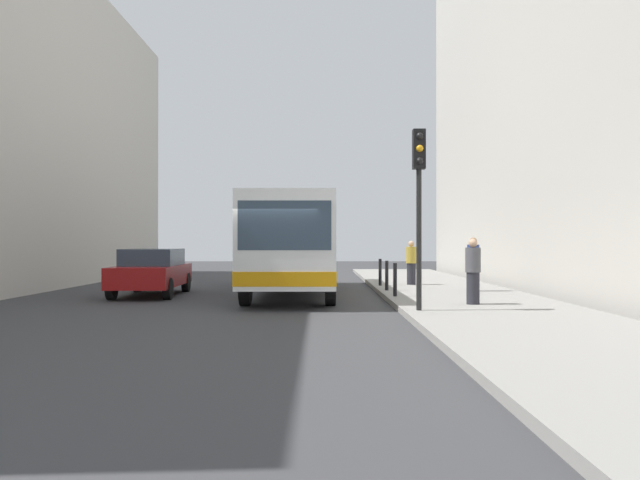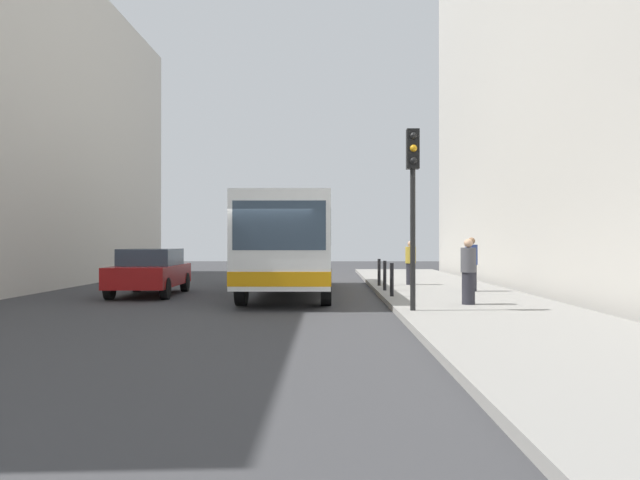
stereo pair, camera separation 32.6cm
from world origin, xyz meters
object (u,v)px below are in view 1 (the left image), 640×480
Objects in this scene: car_beside_bus at (149,271)px; bus at (291,241)px; bollard_near at (392,280)px; pedestrian_far_sidewalk at (408,263)px; bollard_far at (377,272)px; pedestrian_near_signal at (470,272)px; pedestrian_mid_sidewalk at (470,264)px; bollard_mid at (384,275)px; traffic_light at (416,184)px.

bus is at bearing -172.56° from car_beside_bus.
bollard_near is 0.60× the size of pedestrian_far_sidewalk.
bollard_far is 6.95m from pedestrian_near_signal.
car_beside_bus is 2.63× the size of pedestrian_mid_sidewalk.
car_beside_bus is at bearing -162.37° from bollard_far.
bollard_near is (3.00, -2.82, -1.10)m from bus.
pedestrian_far_sidewalk is (1.18, 2.72, 0.32)m from bollard_mid.
pedestrian_far_sidewalk is (4.18, 2.13, -0.79)m from bus.
bollard_mid is 0.56× the size of pedestrian_mid_sidewalk.
pedestrian_far_sidewalk is at bearing -163.67° from car_beside_bus.
pedestrian_mid_sidewalk reaches higher than car_beside_bus.
pedestrian_mid_sidewalk reaches higher than pedestrian_near_signal.
pedestrian_near_signal is at bearing -69.77° from bollard_mid.
bollard_near is 1.00× the size of bollard_far.
pedestrian_near_signal is 1.02× the size of pedestrian_far_sidewalk.
bollard_mid is 4.83m from pedestrian_near_signal.
bollard_far is at bearing 90.00° from bollard_mid.
pedestrian_near_signal reaches higher than car_beside_bus.
bollard_near and bollard_far have the same top height.
pedestrian_mid_sidewalk is (2.70, -0.30, 0.37)m from bollard_mid.
bollard_mid is at bearing 179.19° from car_beside_bus.
pedestrian_near_signal is at bearing -76.13° from bollard_far.
car_beside_bus is 7.50m from bollard_mid.
traffic_light is 2.94m from pedestrian_near_signal.
pedestrian_mid_sidewalk is (2.70, 1.92, 0.37)m from bollard_near.
traffic_light is 8.96m from pedestrian_far_sidewalk.
bollard_mid is 2.98m from pedestrian_far_sidewalk.
traffic_light is 6.39m from bollard_mid.
pedestrian_mid_sidewalk is (1.04, 4.21, 0.04)m from pedestrian_near_signal.
bollard_mid is (0.00, 2.22, 0.00)m from bollard_near.
pedestrian_mid_sidewalk is at bearing 109.20° from pedestrian_near_signal.
bollard_near is at bearing -118.68° from pedestrian_mid_sidewalk.
bus is 6.50× the size of pedestrian_mid_sidewalk.
pedestrian_far_sidewalk is at bearing 66.50° from bollard_mid.
traffic_light reaches higher than pedestrian_mid_sidewalk.
car_beside_bus reaches higher than bollard_near.
bollard_near is (-0.10, 3.71, -2.38)m from traffic_light.
car_beside_bus is 7.78m from bollard_near.
pedestrian_far_sidewalk is (1.18, 0.50, 0.32)m from bollard_far.
car_beside_bus reaches higher than bollard_far.
car_beside_bus is at bearing 56.52° from pedestrian_far_sidewalk.
bollard_near is at bearing 158.97° from pedestrian_near_signal.
car_beside_bus reaches higher than bollard_mid.
pedestrian_near_signal reaches higher than bollard_mid.
bollard_far is 0.56× the size of pedestrian_mid_sidewalk.
pedestrian_far_sidewalk reaches higher than bollard_far.
pedestrian_mid_sidewalk reaches higher than bollard_far.
bus is at bearing -151.43° from bollard_far.
bollard_mid is at bearing 90.00° from bollard_near.
bollard_far is 3.72m from pedestrian_mid_sidewalk.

